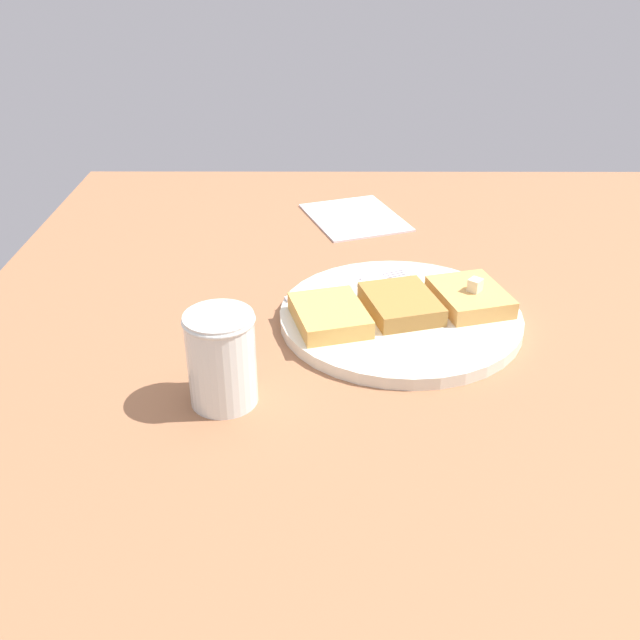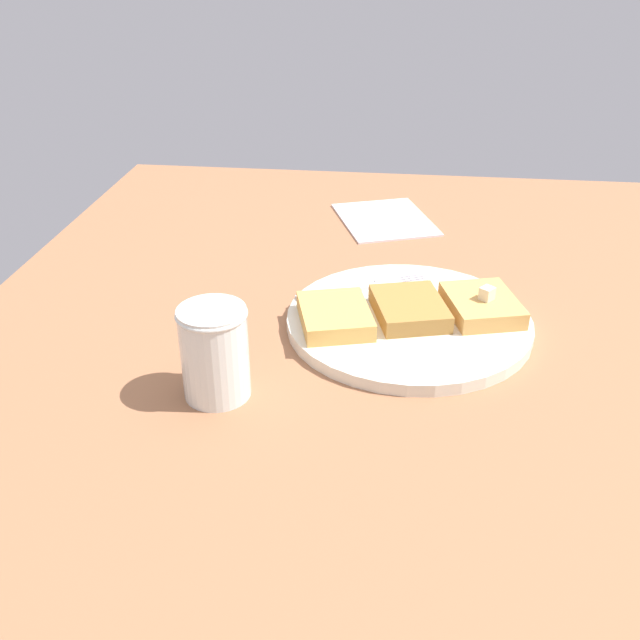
# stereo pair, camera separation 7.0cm
# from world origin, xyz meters

# --- Properties ---
(table_surface) EXTENTS (1.07, 1.07, 0.02)m
(table_surface) POSITION_xyz_m (0.00, 0.00, 0.01)
(table_surface) COLOR #956141
(table_surface) RESTS_ON ground
(plate) EXTENTS (0.26, 0.26, 0.01)m
(plate) POSITION_xyz_m (0.04, 0.00, 0.03)
(plate) COLOR silver
(plate) RESTS_ON table_surface
(toast_slice_left) EXTENTS (0.09, 0.10, 0.02)m
(toast_slice_left) POSITION_xyz_m (-0.04, -0.02, 0.04)
(toast_slice_left) COLOR tan
(toast_slice_left) RESTS_ON plate
(toast_slice_middle) EXTENTS (0.09, 0.10, 0.02)m
(toast_slice_middle) POSITION_xyz_m (0.04, 0.00, 0.04)
(toast_slice_middle) COLOR #A67436
(toast_slice_middle) RESTS_ON plate
(toast_slice_right) EXTENTS (0.09, 0.10, 0.02)m
(toast_slice_right) POSITION_xyz_m (0.12, 0.03, 0.04)
(toast_slice_right) COLOR #D6A351
(toast_slice_right) RESTS_ON plate
(butter_pat_primary) EXTENTS (0.02, 0.02, 0.01)m
(butter_pat_primary) POSITION_xyz_m (-0.04, -0.01, 0.06)
(butter_pat_primary) COLOR beige
(butter_pat_primary) RESTS_ON toast_slice_left
(fork) EXTENTS (0.15, 0.08, 0.00)m
(fork) POSITION_xyz_m (0.09, -0.06, 0.04)
(fork) COLOR silver
(fork) RESTS_ON plate
(syrup_jar) EXTENTS (0.06, 0.06, 0.09)m
(syrup_jar) POSITION_xyz_m (0.22, 0.15, 0.06)
(syrup_jar) COLOR #472107
(syrup_jar) RESTS_ON table_surface
(napkin) EXTENTS (0.17, 0.19, 0.00)m
(napkin) POSITION_xyz_m (0.08, -0.31, 0.02)
(napkin) COLOR white
(napkin) RESTS_ON table_surface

